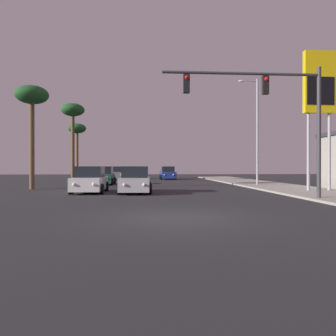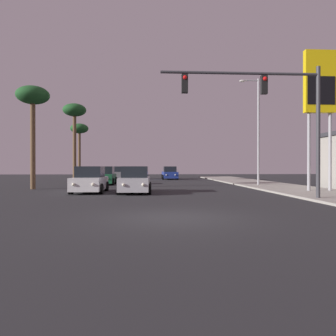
% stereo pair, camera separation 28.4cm
% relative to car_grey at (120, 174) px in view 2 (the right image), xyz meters
% --- Properties ---
extents(ground_plane, '(120.00, 120.00, 0.00)m').
position_rel_car_grey_xyz_m(ground_plane, '(4.59, -32.07, -0.76)').
color(ground_plane, '#28282B').
extents(sidewalk_right, '(5.00, 60.00, 0.12)m').
position_rel_car_grey_xyz_m(sidewalk_right, '(14.09, -22.07, -0.70)').
color(sidewalk_right, '#9E998E').
rests_on(sidewalk_right, ground).
extents(car_grey, '(2.04, 4.34, 1.68)m').
position_rel_car_grey_xyz_m(car_grey, '(0.00, 0.00, 0.00)').
color(car_grey, slate).
rests_on(car_grey, ground).
extents(car_green, '(2.04, 4.32, 1.68)m').
position_rel_car_grey_xyz_m(car_green, '(-0.30, -12.06, 0.00)').
color(car_green, '#195933').
rests_on(car_green, ground).
extents(car_white, '(2.04, 4.31, 1.68)m').
position_rel_car_grey_xyz_m(car_white, '(0.02, -21.38, 0.00)').
color(car_white, silver).
rests_on(car_white, ground).
extents(car_blue, '(2.04, 4.34, 1.68)m').
position_rel_car_grey_xyz_m(car_blue, '(6.52, 0.06, 0.00)').
color(car_blue, navy).
rests_on(car_blue, ground).
extents(car_silver, '(2.04, 4.33, 1.68)m').
position_rel_car_grey_xyz_m(car_silver, '(2.94, -21.88, 0.00)').
color(car_silver, '#B7B7BC').
rests_on(car_silver, ground).
extents(traffic_light_mast, '(7.91, 0.36, 6.50)m').
position_rel_car_grey_xyz_m(traffic_light_mast, '(9.90, -26.94, 4.00)').
color(traffic_light_mast, '#38383D').
rests_on(traffic_light_mast, sidewalk_right).
extents(street_lamp, '(1.74, 0.24, 9.00)m').
position_rel_car_grey_xyz_m(street_lamp, '(12.98, -15.36, 4.36)').
color(street_lamp, '#99999E').
rests_on(street_lamp, sidewalk_right).
extents(gas_station_sign, '(2.00, 0.42, 9.00)m').
position_rel_car_grey_xyz_m(gas_station_sign, '(14.77, -22.26, 5.86)').
color(gas_station_sign, '#99999E').
rests_on(gas_station_sign, sidewalk_right).
extents(palm_tree_far, '(2.40, 2.40, 7.45)m').
position_rel_car_grey_xyz_m(palm_tree_far, '(-5.55, 1.93, 5.68)').
color(palm_tree_far, brown).
rests_on(palm_tree_far, ground).
extents(palm_tree_near, '(2.40, 2.40, 7.59)m').
position_rel_car_grey_xyz_m(palm_tree_near, '(-4.72, -18.07, 5.80)').
color(palm_tree_near, brown).
rests_on(palm_tree_near, ground).
extents(palm_tree_mid, '(2.40, 2.40, 8.23)m').
position_rel_car_grey_xyz_m(palm_tree_mid, '(-3.94, -8.07, 6.37)').
color(palm_tree_mid, brown).
rests_on(palm_tree_mid, ground).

